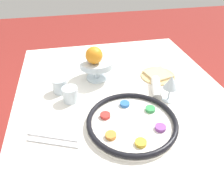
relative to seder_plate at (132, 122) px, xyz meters
The scene contains 11 objects.
dining_table 0.43m from the seder_plate, ahead, with size 1.26×0.98×0.76m.
seder_plate is the anchor object (origin of this frame).
wine_glass 0.25m from the seder_plate, 59.48° to the right, with size 0.06×0.06×0.12m.
fruit_stand 0.38m from the seder_plate, 12.46° to the left, with size 0.17×0.17×0.10m.
orange_fruit 0.38m from the seder_plate, 15.43° to the left, with size 0.08×0.08×0.08m.
bread_plate 0.40m from the seder_plate, 36.38° to the right, with size 0.18×0.18×0.02m.
napkin_roll 0.26m from the seder_plate, 42.40° to the right, with size 0.16×0.09×0.04m.
cup_near 0.30m from the seder_plate, 47.71° to the left, with size 0.07×0.07×0.07m.
cup_mid 0.39m from the seder_plate, 43.28° to the left, with size 0.07×0.07×0.07m.
fork_left 0.30m from the seder_plate, 95.85° to the left, with size 0.09×0.19×0.01m.
fork_right 0.30m from the seder_plate, 90.17° to the left, with size 0.09×0.19×0.01m.
Camera 1 is at (-0.75, 0.22, 1.36)m, focal length 35.00 mm.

